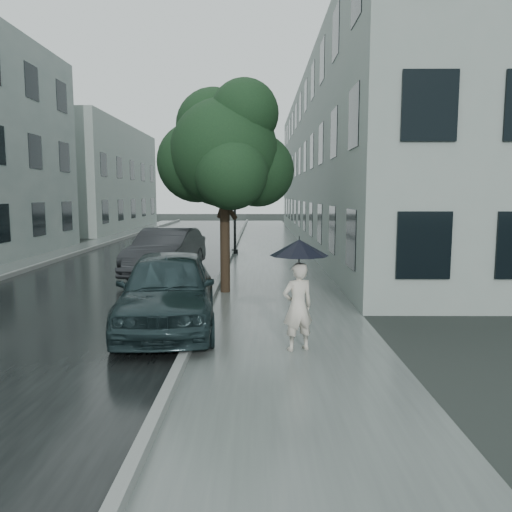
{
  "coord_description": "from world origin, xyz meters",
  "views": [
    {
      "loc": [
        -0.34,
        -9.49,
        2.72
      ],
      "look_at": [
        -0.41,
        1.96,
        1.3
      ],
      "focal_mm": 35.0,
      "sensor_mm": 36.0,
      "label": 1
    }
  ],
  "objects_px": {
    "pedestrian": "(298,306)",
    "car_far": "(166,252)",
    "lamp_post": "(231,186)",
    "street_tree": "(225,152)",
    "car_near": "(168,289)"
  },
  "relations": [
    {
      "from": "pedestrian",
      "to": "car_far",
      "type": "xyz_separation_m",
      "value": [
        -3.82,
        8.28,
        0.0
      ]
    },
    {
      "from": "pedestrian",
      "to": "lamp_post",
      "type": "relative_size",
      "value": 0.29
    },
    {
      "from": "pedestrian",
      "to": "car_far",
      "type": "distance_m",
      "value": 9.12
    },
    {
      "from": "lamp_post",
      "to": "car_far",
      "type": "height_order",
      "value": "lamp_post"
    },
    {
      "from": "street_tree",
      "to": "lamp_post",
      "type": "height_order",
      "value": "street_tree"
    },
    {
      "from": "lamp_post",
      "to": "car_far",
      "type": "relative_size",
      "value": 1.14
    },
    {
      "from": "lamp_post",
      "to": "car_near",
      "type": "distance_m",
      "value": 13.04
    },
    {
      "from": "pedestrian",
      "to": "car_near",
      "type": "bearing_deg",
      "value": -52.0
    },
    {
      "from": "pedestrian",
      "to": "car_near",
      "type": "height_order",
      "value": "car_near"
    },
    {
      "from": "pedestrian",
      "to": "street_tree",
      "type": "bearing_deg",
      "value": -94.56
    },
    {
      "from": "street_tree",
      "to": "lamp_post",
      "type": "distance_m",
      "value": 9.01
    },
    {
      "from": "pedestrian",
      "to": "car_far",
      "type": "relative_size",
      "value": 0.33
    },
    {
      "from": "pedestrian",
      "to": "car_near",
      "type": "xyz_separation_m",
      "value": [
        -2.53,
        1.5,
        0.01
      ]
    },
    {
      "from": "lamp_post",
      "to": "car_near",
      "type": "bearing_deg",
      "value": -92.29
    },
    {
      "from": "pedestrian",
      "to": "street_tree",
      "type": "height_order",
      "value": "street_tree"
    }
  ]
}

